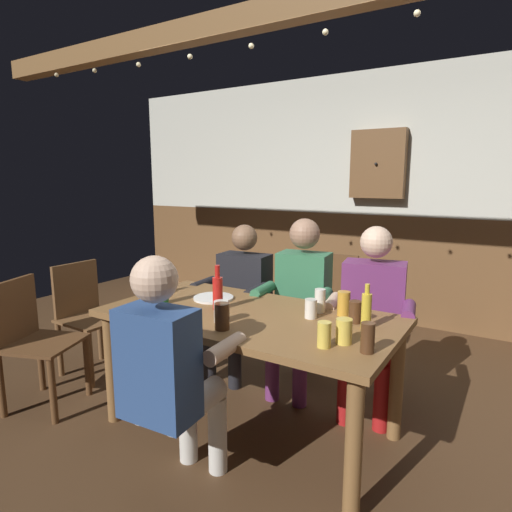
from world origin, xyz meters
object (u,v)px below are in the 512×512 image
object	(u,v)px
condiment_caddy	(171,312)
pint_glass_6	(344,331)
person_3	(169,368)
table_candle	(173,285)
pint_glass_2	(344,304)
pint_glass_3	(222,316)
pint_glass_0	(355,312)
bottle_0	(218,292)
person_2	(372,309)
pint_glass_4	(320,301)
bottle_3	(366,310)
person_1	(300,296)
pint_glass_5	(324,335)
chair_empty_near_right	(87,314)
bottle_2	(163,288)
dining_table	(249,330)
pint_glass_7	(311,309)
bottle_1	(145,285)
pint_glass_8	(221,312)
chair_empty_near_left	(32,339)
pint_glass_1	(368,338)
chair_empty_far_end	(331,301)
person_0	(240,292)

from	to	relation	value
condiment_caddy	pint_glass_6	world-z (taller)	pint_glass_6
person_3	table_candle	bearing A→B (deg)	127.55
pint_glass_2	pint_glass_3	xyz separation A→B (m)	(-0.46, -0.57, -0.00)
pint_glass_0	pint_glass_3	world-z (taller)	pint_glass_3
bottle_0	person_2	bearing A→B (deg)	43.72
pint_glass_6	pint_glass_4	bearing A→B (deg)	126.92
bottle_0	pint_glass_4	size ratio (longest dim) A/B	1.92
bottle_3	pint_glass_2	xyz separation A→B (m)	(-0.18, 0.15, -0.03)
person_1	pint_glass_4	distance (m)	0.58
pint_glass_3	pint_glass_5	bearing A→B (deg)	5.66
pint_glass_0	pint_glass_2	world-z (taller)	pint_glass_2
person_3	chair_empty_near_right	size ratio (longest dim) A/B	1.38
person_1	pint_glass_6	world-z (taller)	person_1
bottle_0	bottle_2	xyz separation A→B (m)	(-0.38, -0.08, -0.01)
dining_table	pint_glass_7	size ratio (longest dim) A/B	15.72
person_3	bottle_1	distance (m)	1.02
pint_glass_7	pint_glass_8	distance (m)	0.52
condiment_caddy	pint_glass_5	size ratio (longest dim) A/B	1.12
bottle_0	chair_empty_near_left	bearing A→B (deg)	-157.60
pint_glass_3	bottle_2	bearing A→B (deg)	162.26
person_2	pint_glass_1	size ratio (longest dim) A/B	8.63
table_candle	bottle_0	size ratio (longest dim) A/B	0.29
dining_table	person_1	size ratio (longest dim) A/B	1.39
condiment_caddy	chair_empty_near_right	bearing A→B (deg)	165.45
pint_glass_6	pint_glass_7	distance (m)	0.41
chair_empty_near_left	pint_glass_1	world-z (taller)	pint_glass_1
pint_glass_2	pint_glass_6	bearing A→B (deg)	-69.31
person_3	chair_empty_near_left	size ratio (longest dim) A/B	1.38
person_1	table_candle	distance (m)	0.93
pint_glass_7	person_2	bearing A→B (deg)	71.77
pint_glass_1	pint_glass_7	size ratio (longest dim) A/B	1.28
pint_glass_4	pint_glass_5	size ratio (longest dim) A/B	1.15
chair_empty_far_end	table_candle	xyz separation A→B (m)	(-0.72, -1.23, 0.32)
person_2	pint_glass_7	distance (m)	0.61
table_candle	pint_glass_0	xyz separation A→B (m)	(1.35, 0.00, 0.02)
person_1	chair_empty_near_right	xyz separation A→B (m)	(-1.57, -0.66, -0.22)
person_1	person_3	size ratio (longest dim) A/B	1.04
person_0	person_1	bearing A→B (deg)	176.17
pint_glass_6	pint_glass_8	xyz separation A→B (m)	(-0.70, -0.06, -0.00)
person_1	bottle_1	world-z (taller)	person_1
person_3	pint_glass_3	distance (m)	0.41
pint_glass_1	pint_glass_5	xyz separation A→B (m)	(-0.20, -0.04, -0.01)
person_1	chair_empty_near_left	xyz separation A→B (m)	(-1.42, -1.21, -0.22)
condiment_caddy	pint_glass_7	bearing A→B (deg)	29.97
dining_table	pint_glass_4	world-z (taller)	pint_glass_4
dining_table	pint_glass_1	xyz separation A→B (m)	(0.78, -0.21, 0.17)
chair_empty_far_end	pint_glass_0	world-z (taller)	chair_empty_far_end
chair_empty_near_left	bottle_2	bearing A→B (deg)	96.16
condiment_caddy	pint_glass_5	xyz separation A→B (m)	(0.94, 0.04, 0.04)
pint_glass_6	pint_glass_5	bearing A→B (deg)	-123.44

